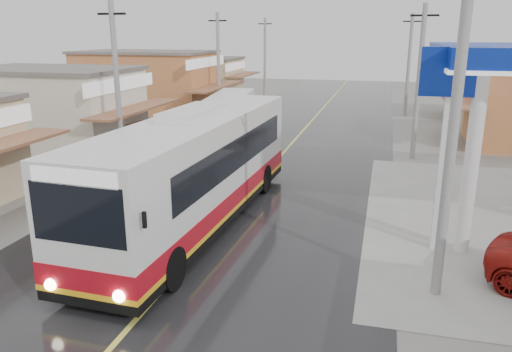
# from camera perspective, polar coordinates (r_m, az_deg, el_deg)

# --- Properties ---
(ground) EXTENTS (120.00, 120.00, 0.00)m
(ground) POSITION_cam_1_polar(r_m,az_deg,el_deg) (15.12, -8.02, -9.91)
(ground) COLOR slate
(ground) RESTS_ON ground
(road) EXTENTS (12.00, 90.00, 0.02)m
(road) POSITION_cam_1_polar(r_m,az_deg,el_deg) (28.78, 3.35, 2.87)
(road) COLOR black
(road) RESTS_ON ground
(centre_line) EXTENTS (0.15, 90.00, 0.01)m
(centre_line) POSITION_cam_1_polar(r_m,az_deg,el_deg) (28.78, 3.35, 2.90)
(centre_line) COLOR #D8CC4C
(centre_line) RESTS_ON road
(shopfronts_left) EXTENTS (11.00, 44.00, 5.20)m
(shopfronts_left) POSITION_cam_1_polar(r_m,az_deg,el_deg) (36.22, -16.34, 4.98)
(shopfronts_left) COLOR #C7AD88
(shopfronts_left) RESTS_ON ground
(utility_poles_left) EXTENTS (1.60, 50.00, 8.00)m
(utility_poles_left) POSITION_cam_1_polar(r_m,az_deg,el_deg) (31.76, -8.80, 3.95)
(utility_poles_left) COLOR gray
(utility_poles_left) RESTS_ON ground
(utility_poles_right) EXTENTS (1.60, 36.00, 8.00)m
(utility_poles_right) POSITION_cam_1_polar(r_m,az_deg,el_deg) (28.32, 17.38, 1.91)
(utility_poles_right) COLOR gray
(utility_poles_right) RESTS_ON ground
(coach_bus) EXTENTS (3.52, 13.36, 4.14)m
(coach_bus) POSITION_cam_1_polar(r_m,az_deg,el_deg) (17.46, -6.70, 0.73)
(coach_bus) COLOR silver
(coach_bus) RESTS_ON road
(second_bus) EXTENTS (3.27, 8.49, 2.74)m
(second_bus) POSITION_cam_1_polar(r_m,az_deg,el_deg) (32.19, -3.10, 6.96)
(second_bus) COLOR silver
(second_bus) RESTS_ON road
(cyclist) EXTENTS (0.75, 1.87, 1.98)m
(cyclist) POSITION_cam_1_polar(r_m,az_deg,el_deg) (21.44, -8.68, -0.16)
(cyclist) COLOR black
(cyclist) RESTS_ON ground
(tricycle_near) EXTENTS (1.65, 2.28, 1.63)m
(tricycle_near) POSITION_cam_1_polar(r_m,az_deg,el_deg) (29.29, -12.71, 4.58)
(tricycle_near) COLOR #26262D
(tricycle_near) RESTS_ON ground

